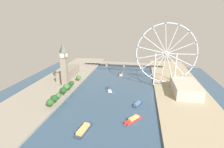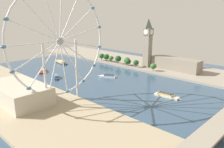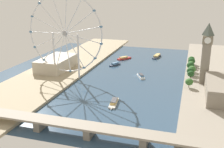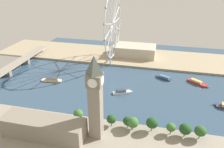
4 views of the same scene
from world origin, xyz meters
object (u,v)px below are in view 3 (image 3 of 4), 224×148
object	(u,v)px
riverside_hall	(57,63)
tour_boat_1	(115,64)
clock_tower	(206,52)
tour_boat_2	(124,58)
ferris_wheel	(65,34)
tour_boat_3	(157,56)
tour_boat_4	(141,76)
parliament_block	(216,89)
tour_boat_0	(114,102)
river_bridge	(89,128)

from	to	relation	value
riverside_hall	tour_boat_1	bearing A→B (deg)	-145.15
clock_tower	tour_boat_2	world-z (taller)	clock_tower
ferris_wheel	tour_boat_3	distance (m)	203.19
tour_boat_4	parliament_block	bearing A→B (deg)	-144.85
tour_boat_0	tour_boat_2	distance (m)	202.91
river_bridge	tour_boat_2	distance (m)	274.51
tour_boat_0	ferris_wheel	bearing A→B (deg)	-133.45
riverside_hall	tour_boat_4	bearing A→B (deg)	-178.29
clock_tower	parliament_block	bearing A→B (deg)	104.86
parliament_block	tour_boat_0	size ratio (longest dim) A/B	2.36
river_bridge	tour_boat_3	xyz separation A→B (m)	(-16.42, -302.79, -6.16)
clock_tower	tour_boat_1	bearing A→B (deg)	-22.64
tour_boat_0	tour_boat_1	distance (m)	160.08
tour_boat_3	clock_tower	bearing A→B (deg)	39.45
parliament_block	tour_boat_2	xyz separation A→B (m)	(147.42, -150.03, -10.53)
ferris_wheel	tour_boat_1	xyz separation A→B (m)	(-46.29, -85.97, -61.56)
tour_boat_1	tour_boat_2	size ratio (longest dim) A/B	0.87
ferris_wheel	tour_boat_0	world-z (taller)	ferris_wheel
riverside_hall	river_bridge	size ratio (longest dim) A/B	0.34
clock_tower	tour_boat_2	distance (m)	175.29
riverside_hall	river_bridge	xyz separation A→B (m)	(-121.89, 171.80, -3.62)
river_bridge	tour_boat_0	xyz separation A→B (m)	(-0.58, -72.61, -6.52)
riverside_hall	tour_boat_2	size ratio (longest dim) A/B	2.62
river_bridge	tour_boat_3	size ratio (longest dim) A/B	5.80
clock_tower	tour_boat_0	bearing A→B (deg)	44.90
parliament_block	tour_boat_3	xyz separation A→B (m)	(92.52, -181.10, -10.32)
riverside_hall	tour_boat_2	bearing A→B (deg)	-129.85
parliament_block	clock_tower	bearing A→B (deg)	-75.14
parliament_block	riverside_hall	distance (m)	236.19
parliament_block	ferris_wheel	xyz separation A→B (m)	(198.44, -18.91, 51.03)
tour_boat_2	tour_boat_1	bearing A→B (deg)	-148.45
tour_boat_0	river_bridge	bearing A→B (deg)	-6.86
tour_boat_1	river_bridge	bearing A→B (deg)	37.43
ferris_wheel	tour_boat_0	xyz separation A→B (m)	(-90.09, 68.00, -61.71)
clock_tower	river_bridge	size ratio (longest dim) A/B	0.37
parliament_block	ferris_wheel	size ratio (longest dim) A/B	0.66
tour_boat_0	tour_boat_4	distance (m)	103.67
clock_tower	tour_boat_3	xyz separation A→B (m)	(80.16, -134.51, -42.01)
tour_boat_2	tour_boat_3	bearing A→B (deg)	-22.99
ferris_wheel	tour_boat_1	distance (m)	115.43
tour_boat_0	tour_boat_2	xyz separation A→B (m)	(39.07, -199.12, 0.16)
ferris_wheel	tour_boat_2	size ratio (longest dim) A/B	4.10
riverside_hall	tour_boat_4	xyz separation A→B (m)	(-132.73, -3.97, -9.98)
tour_boat_2	parliament_block	bearing A→B (deg)	-97.99
tour_boat_1	tour_boat_2	bearing A→B (deg)	-159.33
ferris_wheel	tour_boat_3	xyz separation A→B (m)	(-105.92, -162.18, -61.35)
tour_boat_0	tour_boat_3	distance (m)	230.73
tour_boat_0	tour_boat_2	world-z (taller)	tour_boat_2
ferris_wheel	river_bridge	world-z (taller)	ferris_wheel
ferris_wheel	tour_boat_4	xyz separation A→B (m)	(-100.35, -35.16, -61.54)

